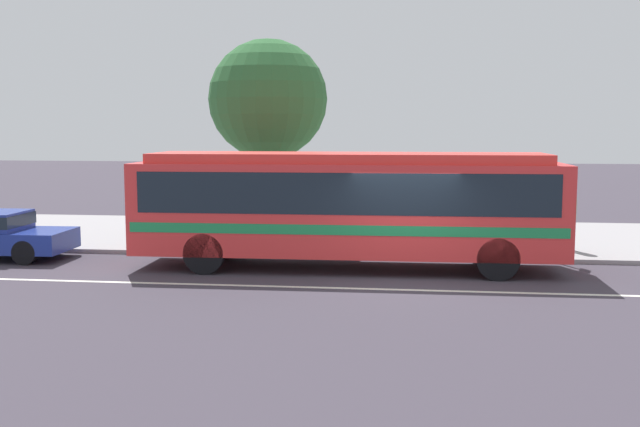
{
  "coord_description": "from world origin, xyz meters",
  "views": [
    {
      "loc": [
        0.22,
        -17.1,
        3.53
      ],
      "look_at": [
        -2.24,
        2.34,
        1.3
      ],
      "focal_mm": 42.28,
      "sensor_mm": 36.0,
      "label": 1
    }
  ],
  "objects": [
    {
      "name": "transit_bus",
      "position": [
        -1.44,
        1.57,
        1.69
      ],
      "size": [
        10.63,
        2.65,
        2.91
      ],
      "color": "red",
      "rests_on": "ground_plane"
    },
    {
      "name": "ground_plane",
      "position": [
        0.0,
        0.0,
        0.0
      ],
      "size": [
        120.0,
        120.0,
        0.0
      ],
      "primitive_type": "plane",
      "color": "#3C3641"
    },
    {
      "name": "sidewalk_slab",
      "position": [
        0.0,
        6.92,
        0.06
      ],
      "size": [
        60.0,
        8.0,
        0.12
      ],
      "primitive_type": "cube",
      "color": "#989395",
      "rests_on": "ground_plane"
    },
    {
      "name": "lane_stripe_center",
      "position": [
        0.0,
        -0.8,
        0.0
      ],
      "size": [
        56.0,
        0.16,
        0.01
      ],
      "primitive_type": "cube",
      "color": "silver",
      "rests_on": "ground_plane"
    },
    {
      "name": "pedestrian_walking_along_curb",
      "position": [
        4.53,
        4.44,
        1.14
      ],
      "size": [
        0.46,
        0.46,
        1.74
      ],
      "color": "#322F42",
      "rests_on": "sidewalk_slab"
    },
    {
      "name": "street_tree_near_stop",
      "position": [
        -4.25,
        5.68,
        4.39
      ],
      "size": [
        3.63,
        3.63,
        6.1
      ],
      "color": "brown",
      "rests_on": "sidewalk_slab"
    },
    {
      "name": "bus_stop_sign",
      "position": [
        3.83,
        3.26,
        1.65
      ],
      "size": [
        0.17,
        0.43,
        2.37
      ],
      "color": "gray",
      "rests_on": "sidewalk_slab"
    },
    {
      "name": "pedestrian_waiting_near_sign",
      "position": [
        -3.41,
        3.86,
        1.06
      ],
      "size": [
        0.46,
        0.46,
        1.62
      ],
      "color": "navy",
      "rests_on": "sidewalk_slab"
    }
  ]
}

